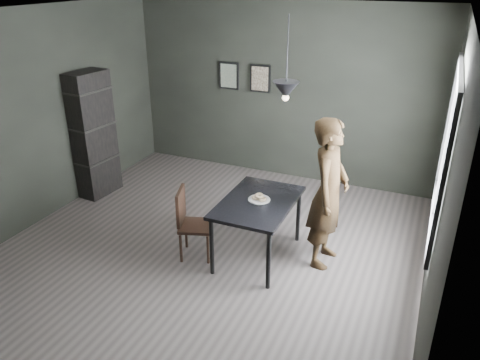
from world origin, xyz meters
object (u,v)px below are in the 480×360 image
at_px(cafe_table, 258,207).
at_px(shelf_unit, 93,135).
at_px(pendant_lamp, 286,90).
at_px(woman, 329,194).
at_px(wood_chair, 189,219).
at_px(white_plate, 259,200).

height_order(cafe_table, shelf_unit, shelf_unit).
xyz_separation_m(shelf_unit, pendant_lamp, (3.17, -0.59, 1.11)).
distance_m(cafe_table, pendant_lamp, 1.41).
bearing_deg(woman, pendant_lamp, 107.79).
height_order(woman, wood_chair, woman).
distance_m(wood_chair, shelf_unit, 2.42).
bearing_deg(shelf_unit, woman, -1.65).
xyz_separation_m(cafe_table, pendant_lamp, (0.25, 0.10, 1.38)).
height_order(white_plate, shelf_unit, shelf_unit).
bearing_deg(cafe_table, woman, 17.22).
distance_m(cafe_table, white_plate, 0.09).
distance_m(woman, wood_chair, 1.65).
distance_m(woman, shelf_unit, 3.71).
relative_size(cafe_table, pendant_lamp, 1.39).
height_order(cafe_table, woman, woman).
height_order(woman, pendant_lamp, pendant_lamp).
bearing_deg(shelf_unit, white_plate, -7.65).
height_order(white_plate, woman, woman).
bearing_deg(cafe_table, wood_chair, -158.27).
distance_m(woman, pendant_lamp, 1.28).
bearing_deg(woman, white_plate, 109.52).
height_order(wood_chair, pendant_lamp, pendant_lamp).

